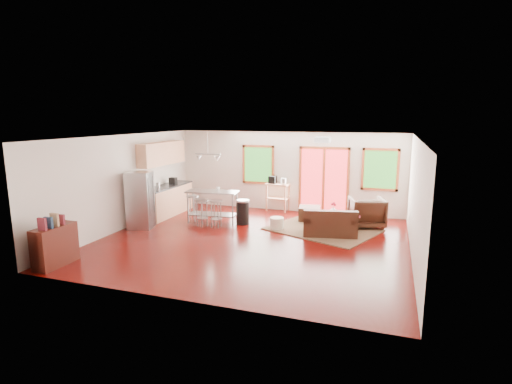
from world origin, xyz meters
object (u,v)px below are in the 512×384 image
(ottoman, at_px, (310,214))
(island, at_px, (212,201))
(coffee_table, at_px, (331,218))
(armchair, at_px, (367,211))
(loveseat, at_px, (330,225))
(rug, at_px, (323,230))
(refrigerator, at_px, (141,200))
(kitchen_cart, at_px, (277,187))

(ottoman, bearing_deg, island, -156.49)
(coffee_table, height_order, armchair, armchair)
(loveseat, bearing_deg, rug, 108.11)
(rug, xyz_separation_m, refrigerator, (-4.86, -1.40, 0.78))
(kitchen_cart, bearing_deg, loveseat, -47.42)
(loveseat, height_order, island, island)
(coffee_table, xyz_separation_m, ottoman, (-0.75, 0.81, -0.12))
(rug, bearing_deg, coffee_table, 27.99)
(rug, bearing_deg, loveseat, -60.29)
(armchair, height_order, refrigerator, refrigerator)
(ottoman, height_order, refrigerator, refrigerator)
(armchair, distance_m, island, 4.44)
(loveseat, relative_size, refrigerator, 0.94)
(armchair, bearing_deg, kitchen_cart, -37.19)
(refrigerator, height_order, island, refrigerator)
(coffee_table, bearing_deg, refrigerator, -163.46)
(rug, xyz_separation_m, armchair, (1.11, 0.72, 0.45))
(ottoman, height_order, island, island)
(rug, relative_size, ottoman, 4.28)
(coffee_table, relative_size, refrigerator, 0.66)
(loveseat, xyz_separation_m, kitchen_cart, (-2.07, 2.25, 0.50))
(rug, xyz_separation_m, ottoman, (-0.55, 0.91, 0.20))
(loveseat, xyz_separation_m, refrigerator, (-5.12, -0.95, 0.50))
(ottoman, xyz_separation_m, refrigerator, (-4.31, -2.31, 0.58))
(refrigerator, bearing_deg, coffee_table, 2.12)
(refrigerator, distance_m, island, 2.02)
(coffee_table, bearing_deg, loveseat, -84.31)
(armchair, height_order, kitchen_cart, kitchen_cart)
(ottoman, relative_size, kitchen_cart, 0.55)
(rug, relative_size, kitchen_cart, 2.35)
(armchair, xyz_separation_m, refrigerator, (-5.98, -2.12, 0.33))
(armchair, bearing_deg, coffee_table, 17.19)
(coffee_table, bearing_deg, kitchen_cart, 139.82)
(rug, relative_size, armchair, 2.90)
(coffee_table, distance_m, kitchen_cart, 2.68)
(loveseat, xyz_separation_m, island, (-3.47, 0.20, 0.36))
(armchair, xyz_separation_m, ottoman, (-1.66, 0.19, -0.26))
(loveseat, bearing_deg, island, 165.11)
(loveseat, relative_size, island, 0.96)
(ottoman, bearing_deg, armchair, -6.47)
(coffee_table, bearing_deg, ottoman, 132.87)
(rug, xyz_separation_m, kitchen_cart, (-1.82, 1.81, 0.77))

